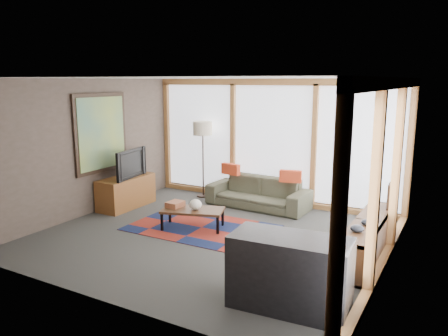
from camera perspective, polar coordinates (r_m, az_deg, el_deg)
The scene contains 17 objects.
ground at distance 7.38m, azimuth -1.54°, elevation -8.94°, with size 5.50×5.50×0.00m, color #32322F.
room_envelope at distance 7.26m, azimuth 4.04°, elevation 3.25°, with size 5.52×5.02×2.62m.
rug at distance 7.80m, azimuth -2.94°, elevation -7.79°, with size 2.49×1.60×0.01m, color maroon.
sofa at distance 8.97m, azimuth 4.46°, elevation -3.23°, with size 2.08×0.82×0.61m, color #333326.
pillow_left at distance 9.21m, azimuth 0.88°, elevation -0.14°, with size 0.42×0.12×0.23m, color #BE3A1C.
pillow_right at distance 8.61m, azimuth 8.68°, elevation -1.07°, with size 0.43×0.13×0.24m, color #BE3A1C.
floor_lamp at distance 9.67m, azimuth -2.76°, elevation 1.11°, with size 0.42×0.42×1.68m, color black, non-canonical shape.
coffee_table at distance 7.73m, azimuth -4.10°, elevation -6.63°, with size 1.06×0.53×0.35m, color #331A10, non-canonical shape.
book_stack at distance 7.82m, azimuth -6.39°, elevation -4.72°, with size 0.24×0.30×0.10m, color brown.
vase at distance 7.61m, azimuth -3.75°, elevation -4.79°, with size 0.22×0.22×0.19m, color beige.
bookshelf at distance 6.84m, azimuth 18.30°, elevation -8.72°, with size 0.41×2.24×0.56m, color #331A10, non-canonical shape.
bowl_a at distance 6.19m, azimuth 17.00°, elevation -7.56°, with size 0.19×0.19×0.09m, color black.
bowl_b at distance 6.52m, azimuth 18.14°, elevation -6.74°, with size 0.16×0.16×0.08m, color black.
shelf_picture at distance 7.43m, azimuth 20.77°, elevation -3.42°, with size 0.04×0.30×0.40m, color black.
tv_console at distance 9.18m, azimuth -12.64°, elevation -3.07°, with size 0.52×1.26×0.63m, color brown.
television at distance 8.99m, azimuth -12.52°, elevation 0.59°, with size 1.01×0.13×0.58m, color black.
bar_counter at distance 5.14m, azimuth 8.59°, elevation -13.37°, with size 1.34×0.63×0.85m, color black.
Camera 1 is at (3.56, -5.94, 2.57)m, focal length 35.00 mm.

